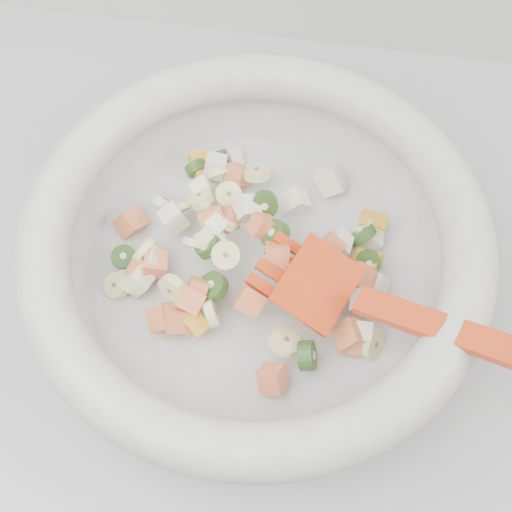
# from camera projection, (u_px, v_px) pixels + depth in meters

# --- Properties ---
(counter) EXTENTS (2.00, 0.60, 0.90)m
(counter) POSITION_uv_depth(u_px,v_px,m) (303.00, 386.00, 1.02)
(counter) COLOR #939398
(counter) RESTS_ON ground
(mixing_bowl) EXTENTS (0.49, 0.40, 0.15)m
(mixing_bowl) POSITION_uv_depth(u_px,v_px,m) (256.00, 249.00, 0.56)
(mixing_bowl) COLOR silver
(mixing_bowl) RESTS_ON counter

